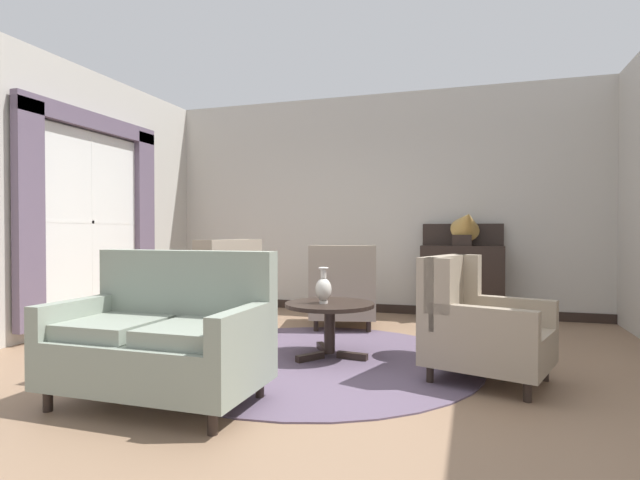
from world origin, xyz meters
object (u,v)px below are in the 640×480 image
(coffee_table, at_px, (329,314))
(porcelain_vase, at_px, (323,288))
(side_table, at_px, (443,314))
(armchair_near_sideboard, at_px, (477,327))
(sideboard, at_px, (462,277))
(gramophone, at_px, (466,225))
(armchair_beside_settee, at_px, (217,299))
(armchair_near_window, at_px, (343,293))
(settee, at_px, (163,339))

(coffee_table, bearing_deg, porcelain_vase, -135.76)
(side_table, bearing_deg, armchair_near_sideboard, -65.09)
(sideboard, height_order, gramophone, gramophone)
(porcelain_vase, distance_m, armchair_near_sideboard, 1.37)
(coffee_table, xyz_separation_m, armchair_beside_settee, (-1.27, 0.21, 0.05))
(coffee_table, relative_size, armchair_near_window, 0.76)
(porcelain_vase, bearing_deg, sideboard, 64.95)
(armchair_near_window, bearing_deg, sideboard, -156.40)
(gramophone, bearing_deg, armchair_near_window, -147.26)
(coffee_table, height_order, gramophone, gramophone)
(armchair_near_sideboard, height_order, armchair_beside_settee, armchair_beside_settee)
(armchair_near_window, bearing_deg, porcelain_vase, 85.00)
(armchair_beside_settee, xyz_separation_m, side_table, (2.25, 0.11, -0.06))
(side_table, height_order, sideboard, sideboard)
(coffee_table, bearing_deg, armchair_near_sideboard, -13.78)
(armchair_near_sideboard, xyz_separation_m, armchair_beside_settee, (-2.54, 0.52, 0.04))
(porcelain_vase, xyz_separation_m, armchair_near_sideboard, (1.32, -0.27, -0.22))
(sideboard, bearing_deg, porcelain_vase, -115.05)
(settee, bearing_deg, armchair_near_window, 80.54)
(coffee_table, bearing_deg, settee, -117.00)
(gramophone, bearing_deg, armchair_near_sideboard, -87.13)
(coffee_table, xyz_separation_m, gramophone, (1.15, 2.30, 0.83))
(coffee_table, height_order, armchair_near_window, armchair_near_window)
(armchair_beside_settee, bearing_deg, porcelain_vase, 94.15)
(settee, distance_m, armchair_near_sideboard, 2.32)
(armchair_near_sideboard, distance_m, armchair_beside_settee, 2.60)
(armchair_beside_settee, bearing_deg, gramophone, 146.80)
(gramophone, bearing_deg, sideboard, 118.55)
(sideboard, distance_m, gramophone, 0.69)
(armchair_near_window, distance_m, sideboard, 1.67)
(coffee_table, height_order, side_table, side_table)
(porcelain_vase, relative_size, sideboard, 0.26)
(settee, relative_size, side_table, 2.10)
(armchair_beside_settee, bearing_deg, side_table, 108.79)
(porcelain_vase, height_order, gramophone, gramophone)
(armchair_near_sideboard, xyz_separation_m, armchair_near_window, (-1.52, 1.72, 0.00))
(armchair_near_window, xyz_separation_m, sideboard, (1.34, 0.99, 0.14))
(armchair_beside_settee, xyz_separation_m, gramophone, (2.41, 2.09, 0.78))
(porcelain_vase, distance_m, settee, 1.59)
(porcelain_vase, height_order, settee, settee)
(sideboard, bearing_deg, gramophone, -61.45)
(coffee_table, xyz_separation_m, armchair_near_sideboard, (1.28, -0.31, 0.01))
(side_table, bearing_deg, gramophone, 85.22)
(coffee_table, xyz_separation_m, settee, (-0.74, -1.45, 0.02))
(side_table, bearing_deg, settee, -134.06)
(armchair_near_sideboard, relative_size, gramophone, 1.88)
(sideboard, bearing_deg, armchair_beside_settee, -137.24)
(settee, xyz_separation_m, side_table, (1.72, 1.78, -0.02))
(coffee_table, distance_m, armchair_near_sideboard, 1.31)
(side_table, bearing_deg, armchair_near_window, 138.48)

